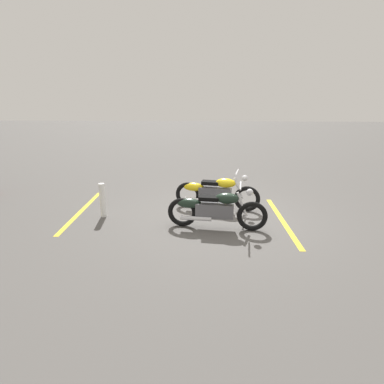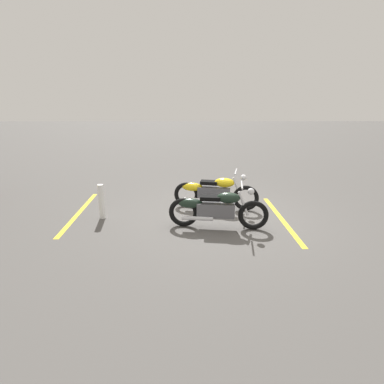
{
  "view_description": "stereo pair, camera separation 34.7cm",
  "coord_description": "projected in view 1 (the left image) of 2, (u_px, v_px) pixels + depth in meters",
  "views": [
    {
      "loc": [
        0.43,
        7.45,
        2.89
      ],
      "look_at": [
        0.74,
        0.0,
        0.65
      ],
      "focal_mm": 30.38,
      "sensor_mm": 36.0,
      "label": 1
    },
    {
      "loc": [
        0.78,
        7.45,
        2.89
      ],
      "look_at": [
        0.74,
        0.0,
        0.65
      ],
      "focal_mm": 30.38,
      "sensor_mm": 36.0,
      "label": 2
    }
  ],
  "objects": [
    {
      "name": "motorcycle_bright_foreground",
      "position": [
        215.0,
        192.0,
        8.44
      ],
      "size": [
        2.21,
        0.7,
        1.04
      ],
      "rotation": [
        0.0,
        0.0,
        2.94
      ],
      "color": "black",
      "rests_on": "ground"
    },
    {
      "name": "ground_plane",
      "position": [
        222.0,
        218.0,
        7.94
      ],
      "size": [
        60.0,
        60.0,
        0.0
      ],
      "primitive_type": "plane",
      "color": "#514F4C"
    },
    {
      "name": "parking_stripe_mid",
      "position": [
        82.0,
        211.0,
        8.41
      ],
      "size": [
        0.19,
        3.2,
        0.01
      ],
      "primitive_type": "cube",
      "rotation": [
        0.0,
        0.0,
        1.59
      ],
      "color": "yellow",
      "rests_on": "ground"
    },
    {
      "name": "parking_stripe_near",
      "position": [
        282.0,
        220.0,
        7.77
      ],
      "size": [
        0.19,
        3.2,
        0.01
      ],
      "primitive_type": "cube",
      "rotation": [
        0.0,
        0.0,
        1.59
      ],
      "color": "yellow",
      "rests_on": "ground"
    },
    {
      "name": "bollard_post",
      "position": [
        103.0,
        200.0,
        7.9
      ],
      "size": [
        0.14,
        0.14,
        0.84
      ],
      "primitive_type": "cylinder",
      "color": "white",
      "rests_on": "ground"
    },
    {
      "name": "motorcycle_dark_foreground",
      "position": [
        214.0,
        209.0,
        7.2
      ],
      "size": [
        2.23,
        0.62,
        1.04
      ],
      "rotation": [
        0.0,
        0.0,
        3.02
      ],
      "color": "black",
      "rests_on": "ground"
    }
  ]
}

